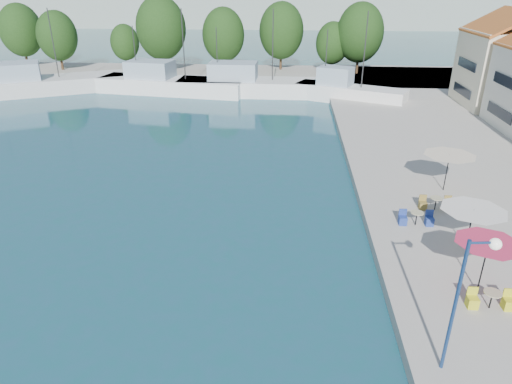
# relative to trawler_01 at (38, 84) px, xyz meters

# --- Properties ---
(quay_far) EXTENTS (90.00, 16.00, 0.60)m
(quay_far) POSITION_rel_trawler_01_xyz_m (21.59, 11.61, -0.77)
(quay_far) COLOR #ADA59C
(quay_far) RESTS_ON ground
(hill_east) EXTENTS (140.00, 40.00, 12.00)m
(hill_east) POSITION_rel_trawler_01_xyz_m (69.59, 124.61, 4.93)
(hill_east) COLOR #8E9B90
(hill_east) RESTS_ON ground
(building_06) EXTENTS (9.00, 8.80, 10.20)m
(building_06) POSITION_rel_trawler_01_xyz_m (53.59, -4.39, 4.43)
(building_06) COLOR #F1E5C1
(building_06) RESTS_ON quay_right
(trawler_01) EXTENTS (20.58, 14.21, 10.20)m
(trawler_01) POSITION_rel_trawler_01_xyz_m (0.00, 0.00, 0.00)
(trawler_01) COLOR silver
(trawler_01) RESTS_ON ground
(trawler_02) EXTENTS (18.66, 7.37, 10.20)m
(trawler_02) POSITION_rel_trawler_01_xyz_m (16.02, 1.47, 0.00)
(trawler_02) COLOR white
(trawler_02) RESTS_ON ground
(trawler_03) EXTENTS (19.06, 5.23, 10.20)m
(trawler_03) POSITION_rel_trawler_01_xyz_m (26.48, 1.29, 0.00)
(trawler_03) COLOR white
(trawler_03) RESTS_ON ground
(trawler_04) EXTENTS (12.69, 8.05, 10.20)m
(trawler_04) POSITION_rel_trawler_01_xyz_m (37.58, -1.54, 0.00)
(trawler_04) COLOR white
(trawler_04) RESTS_ON ground
(tree_01) EXTENTS (6.23, 6.23, 9.23)m
(tree_01) POSITION_rel_trawler_01_xyz_m (-9.99, 15.65, 4.86)
(tree_01) COLOR #3F2B19
(tree_01) RESTS_ON quay_far
(tree_02) EXTENTS (5.66, 5.66, 8.38)m
(tree_02) POSITION_rel_trawler_01_xyz_m (-3.08, 12.99, 4.37)
(tree_02) COLOR #3F2B19
(tree_02) RESTS_ON quay_far
(tree_03) EXTENTS (4.27, 4.27, 6.32)m
(tree_03) POSITION_rel_trawler_01_xyz_m (5.78, 16.11, 3.18)
(tree_03) COLOR #3F2B19
(tree_03) RESTS_ON quay_far
(tree_04) EXTENTS (7.01, 7.01, 10.38)m
(tree_04) POSITION_rel_trawler_01_xyz_m (12.47, 12.86, 5.53)
(tree_04) COLOR #3F2B19
(tree_04) RESTS_ON quay_far
(tree_05) EXTENTS (6.00, 6.00, 8.88)m
(tree_05) POSITION_rel_trawler_01_xyz_m (21.28, 13.44, 4.66)
(tree_05) COLOR #3F2B19
(tree_05) RESTS_ON quay_far
(tree_06) EXTENTS (6.44, 6.44, 9.54)m
(tree_06) POSITION_rel_trawler_01_xyz_m (29.46, 15.83, 5.04)
(tree_06) COLOR #3F2B19
(tree_06) RESTS_ON quay_far
(tree_07) EXTENTS (4.74, 4.74, 7.01)m
(tree_07) POSITION_rel_trawler_01_xyz_m (36.82, 14.15, 3.58)
(tree_07) COLOR #3F2B19
(tree_07) RESTS_ON quay_far
(tree_08) EXTENTS (6.49, 6.49, 9.61)m
(tree_08) POSITION_rel_trawler_01_xyz_m (40.45, 13.41, 5.08)
(tree_08) COLOR #3F2B19
(tree_08) RESTS_ON quay_far
(umbrella_pink) EXTENTS (2.72, 2.72, 2.38)m
(umbrella_pink) POSITION_rel_trawler_01_xyz_m (39.37, -37.80, 1.66)
(umbrella_pink) COLOR black
(umbrella_pink) RESTS_ON quay_right
(umbrella_white) EXTENTS (3.13, 3.13, 2.08)m
(umbrella_white) POSITION_rel_trawler_01_xyz_m (40.07, -34.21, 1.36)
(umbrella_white) COLOR black
(umbrella_white) RESTS_ON quay_right
(umbrella_cream) EXTENTS (3.14, 3.14, 2.35)m
(umbrella_cream) POSITION_rel_trawler_01_xyz_m (40.99, -27.28, 1.63)
(umbrella_cream) COLOR black
(umbrella_cream) RESTS_ON quay_right
(cafe_table_01) EXTENTS (1.82, 0.70, 0.76)m
(cafe_table_01) POSITION_rel_trawler_01_xyz_m (39.46, -38.87, -0.18)
(cafe_table_01) COLOR black
(cafe_table_01) RESTS_ON quay_right
(cafe_table_02) EXTENTS (1.82, 0.70, 0.76)m
(cafe_table_02) POSITION_rel_trawler_01_xyz_m (38.15, -32.05, -0.18)
(cafe_table_02) COLOR black
(cafe_table_02) RESTS_ON quay_right
(cafe_table_03) EXTENTS (1.82, 0.70, 0.76)m
(cafe_table_03) POSITION_rel_trawler_01_xyz_m (39.68, -30.12, -0.18)
(cafe_table_03) COLOR black
(cafe_table_03) RESTS_ON quay_right
(street_lamp) EXTENTS (1.04, 0.36, 5.03)m
(street_lamp) POSITION_rel_trawler_01_xyz_m (36.95, -42.18, 3.02)
(street_lamp) COLOR navy
(street_lamp) RESTS_ON quay_right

